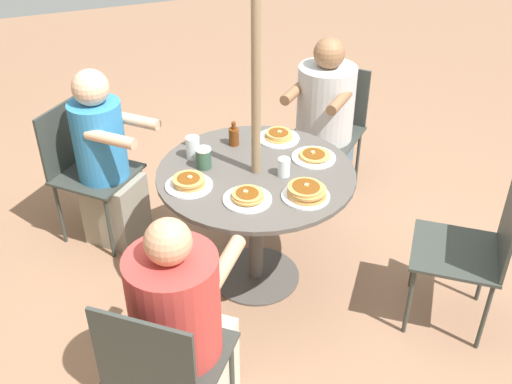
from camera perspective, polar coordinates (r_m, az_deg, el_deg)
name	(u,v)px	position (r m, az deg, el deg)	size (l,w,h in m)	color
ground_plane	(256,276)	(3.73, 0.00, -8.02)	(12.00, 12.00, 0.00)	#8C664C
patio_table	(256,193)	(3.36, 0.00, -0.09)	(1.10, 1.10, 0.76)	#4C4742
umbrella_pole	(256,105)	(3.09, 0.00, 8.33)	(0.05, 0.05, 2.32)	#846B4C
patio_chair_north	(84,163)	(3.97, -16.04, 2.66)	(0.64, 0.64, 0.90)	#333833
diner_north	(106,165)	(3.86, -14.06, 2.48)	(0.56, 0.56, 1.18)	gray
patio_chair_east	(163,364)	(2.59, -8.89, -15.92)	(0.64, 0.64, 0.90)	#333833
diner_east	(181,335)	(2.70, -7.16, -13.34)	(0.62, 0.60, 1.15)	beige
patio_chair_south	(476,246)	(3.33, 20.18, -4.83)	(0.64, 0.64, 0.90)	#333833
patio_chair_west	(332,122)	(4.36, 7.21, 6.67)	(0.64, 0.64, 0.90)	#333833
diner_west	(322,131)	(4.21, 6.35, 5.83)	(0.61, 0.61, 1.19)	slate
pancake_plate_a	(314,156)	(3.41, 5.53, 3.40)	(0.25, 0.25, 0.04)	white
pancake_plate_b	(248,197)	(3.03, -0.81, -0.49)	(0.25, 0.25, 0.06)	white
pancake_plate_c	(189,183)	(3.16, -6.41, 0.89)	(0.25, 0.25, 0.06)	white
pancake_plate_d	(306,192)	(3.06, 4.79, -0.02)	(0.25, 0.25, 0.08)	white
pancake_plate_e	(279,136)	(3.59, 2.17, 5.32)	(0.25, 0.25, 0.06)	white
syrup_bottle	(234,136)	(3.52, -2.13, 5.36)	(0.08, 0.06, 0.15)	#602D0F
coffee_cup	(204,158)	(3.30, -5.02, 3.25)	(0.09, 0.09, 0.12)	#33513D
drinking_glass_a	(193,148)	(3.40, -6.03, 4.23)	(0.08, 0.08, 0.13)	silver
drinking_glass_b	(284,167)	(3.22, 2.68, 2.38)	(0.07, 0.07, 0.10)	silver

